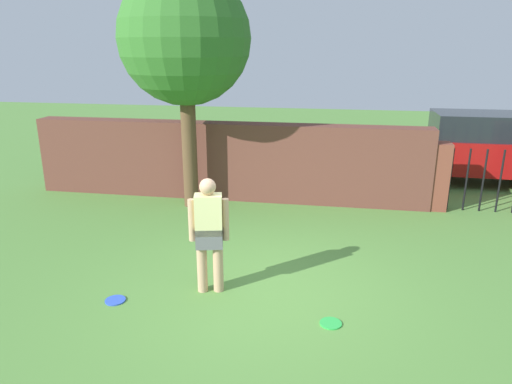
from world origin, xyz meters
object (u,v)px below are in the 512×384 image
at_px(car, 474,148).
at_px(frisbee_green, 331,323).
at_px(tree, 185,40).
at_px(person, 209,231).
at_px(frisbee_blue, 115,300).

xyz_separation_m(car, frisbee_green, (-3.29, -6.97, -0.85)).
relative_size(tree, car, 1.11).
xyz_separation_m(person, frisbee_green, (1.67, -0.55, -0.89)).
relative_size(tree, frisbee_green, 17.35).
height_order(tree, frisbee_blue, tree).
relative_size(person, frisbee_green, 6.00).
height_order(person, car, car).
distance_m(person, car, 8.11).
bearing_deg(frisbee_green, car, 64.74).
distance_m(person, frisbee_blue, 1.56).
bearing_deg(tree, person, -68.59).
distance_m(person, frisbee_green, 1.97).
height_order(tree, car, tree).
xyz_separation_m(tree, car, (6.31, 2.95, -2.51)).
xyz_separation_m(car, frisbee_blue, (-6.14, -6.92, -0.85)).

